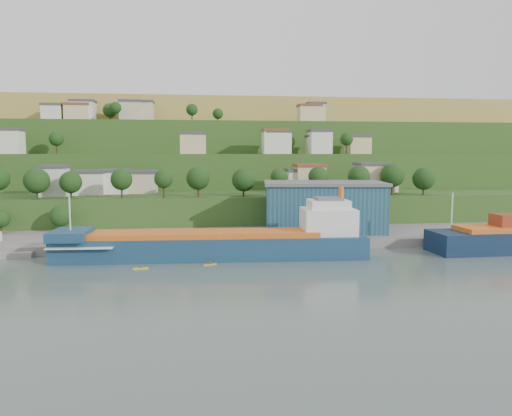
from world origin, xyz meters
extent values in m
plane|color=#43524F|center=(0.00, 0.00, 0.00)|extent=(500.00, 500.00, 0.00)
cube|color=slate|center=(20.00, 28.00, 0.00)|extent=(220.00, 26.00, 4.00)
cube|color=#284719|center=(0.00, 56.00, 0.00)|extent=(260.00, 32.00, 20.00)
cube|color=#284719|center=(0.00, 86.00, 0.00)|extent=(280.00, 32.00, 44.00)
cube|color=#284719|center=(0.00, 116.00, 0.00)|extent=(300.00, 32.00, 70.00)
cube|color=olive|center=(0.00, 190.00, 0.00)|extent=(360.00, 120.00, 96.00)
cube|color=silver|center=(-40.00, 51.97, 14.00)|extent=(7.09, 7.36, 8.00)
cube|color=#3F3F44|center=(-40.00, 51.97, 18.45)|extent=(7.69, 7.96, 0.90)
cube|color=silver|center=(-31.23, 56.57, 13.18)|extent=(8.87, 7.99, 6.37)
cube|color=#3F3F44|center=(-31.23, 56.57, 16.82)|extent=(9.47, 8.59, 0.90)
cube|color=silver|center=(-24.40, 59.87, 13.29)|extent=(8.34, 8.48, 6.58)
cube|color=#3F3F44|center=(-24.40, 59.87, 17.03)|extent=(8.94, 9.08, 0.90)
cube|color=#C2B292|center=(-16.83, 61.65, 13.04)|extent=(9.68, 8.64, 6.09)
cube|color=#3F3F44|center=(-16.83, 61.65, 16.54)|extent=(10.28, 9.24, 0.90)
cube|color=silver|center=(32.48, 57.66, 13.27)|extent=(8.54, 8.30, 6.53)
cube|color=#3F3F44|center=(32.48, 57.66, 16.98)|extent=(9.14, 8.90, 0.90)
cube|color=#D6BA8A|center=(35.16, 56.12, 14.02)|extent=(8.79, 7.70, 8.05)
cube|color=brown|center=(35.16, 56.12, 18.50)|extent=(9.39, 8.30, 0.90)
cube|color=#D6BA8A|center=(53.92, 51.82, 14.24)|extent=(9.56, 8.22, 8.49)
cube|color=#3F3F44|center=(53.92, 51.82, 18.94)|extent=(10.16, 8.82, 0.90)
cube|color=#C2B292|center=(55.64, 53.64, 13.36)|extent=(9.39, 8.38, 6.72)
cube|color=#3F3F44|center=(55.64, 53.64, 17.17)|extent=(9.99, 8.98, 0.90)
cube|color=silver|center=(59.45, 57.13, 13.71)|extent=(7.70, 7.36, 7.42)
cube|color=#3F3F44|center=(59.45, 57.13, 17.87)|extent=(8.30, 7.96, 0.90)
cube|color=#D6BA8A|center=(-66.25, 89.12, 25.48)|extent=(7.59, 8.61, 6.97)
cube|color=#3F3F44|center=(-66.25, 89.12, 29.42)|extent=(8.19, 9.21, 0.90)
cube|color=silver|center=(-62.40, 85.13, 25.92)|extent=(7.05, 7.33, 7.85)
cube|color=#3F3F44|center=(-62.40, 85.13, 30.30)|extent=(7.65, 7.93, 0.90)
cube|color=#D6BA8A|center=(-0.68, 80.32, 25.35)|extent=(8.77, 7.75, 6.70)
cube|color=#3F3F44|center=(-0.68, 80.32, 29.15)|extent=(9.37, 8.35, 0.90)
cube|color=silver|center=(29.14, 86.68, 26.09)|extent=(8.58, 7.49, 8.18)
cube|color=brown|center=(29.14, 86.68, 30.63)|extent=(9.18, 8.09, 0.90)
cube|color=silver|center=(30.30, 87.04, 25.85)|extent=(9.07, 7.98, 7.70)
cube|color=#3F3F44|center=(30.30, 87.04, 30.15)|extent=(9.67, 8.58, 0.90)
cube|color=silver|center=(45.61, 84.43, 25.99)|extent=(7.83, 7.17, 7.98)
cube|color=#3F3F44|center=(45.61, 84.43, 30.43)|extent=(8.43, 7.77, 0.90)
cube|color=#D6BA8A|center=(45.64, 88.56, 25.10)|extent=(7.32, 7.78, 6.20)
cube|color=#3F3F44|center=(45.64, 88.56, 28.65)|extent=(7.92, 8.38, 0.90)
cube|color=#D6BA8A|center=(61.60, 89.03, 25.13)|extent=(8.12, 8.59, 6.26)
cube|color=#3F3F44|center=(61.60, 89.03, 28.71)|extent=(8.72, 9.19, 0.90)
cube|color=silver|center=(-57.49, 120.84, 38.29)|extent=(7.94, 8.67, 6.58)
cube|color=#3F3F44|center=(-57.49, 120.84, 42.03)|extent=(8.54, 9.27, 0.90)
cube|color=#D6BA8A|center=(-47.72, 120.76, 38.41)|extent=(9.74, 8.93, 6.83)
cube|color=brown|center=(-47.72, 120.76, 42.28)|extent=(10.34, 9.53, 0.90)
cube|color=silver|center=(-45.78, 121.75, 39.16)|extent=(9.26, 8.75, 8.31)
cube|color=#3F3F44|center=(-45.78, 121.75, 43.76)|extent=(9.86, 9.35, 0.90)
cube|color=#C2B292|center=(-25.84, 117.90, 39.05)|extent=(9.01, 8.23, 8.10)
cube|color=#3F3F44|center=(-25.84, 117.90, 43.55)|extent=(9.61, 8.83, 0.90)
cube|color=#C2B292|center=(-20.89, 120.85, 39.13)|extent=(7.74, 8.63, 8.26)
cube|color=#3F3F44|center=(-20.89, 120.85, 43.71)|extent=(8.34, 9.23, 0.90)
cube|color=#D6BA8A|center=(48.00, 112.32, 38.38)|extent=(8.99, 7.56, 6.75)
cube|color=brown|center=(48.00, 112.32, 42.20)|extent=(9.59, 8.16, 0.90)
cube|color=#C2B292|center=(50.95, 113.43, 38.86)|extent=(7.20, 7.53, 7.72)
cube|color=#3F3F44|center=(50.95, 113.43, 43.17)|extent=(7.80, 8.13, 0.90)
cylinder|color=#382619|center=(-42.34, 43.68, 11.50)|extent=(0.50, 0.50, 3.00)
sphere|color=black|center=(-42.34, 43.68, 14.86)|extent=(6.78, 6.78, 6.78)
cylinder|color=#382619|center=(-33.75, 44.44, 11.36)|extent=(0.50, 0.50, 2.73)
sphere|color=black|center=(-33.75, 44.44, 14.38)|extent=(5.99, 5.99, 5.99)
cylinder|color=#382619|center=(-20.24, 44.04, 11.73)|extent=(0.50, 0.50, 3.46)
sphere|color=black|center=(-20.24, 44.04, 15.09)|extent=(5.93, 5.93, 5.93)
cylinder|color=#382619|center=(-8.80, 42.19, 11.92)|extent=(0.50, 0.50, 3.84)
sphere|color=black|center=(-8.80, 42.19, 15.24)|extent=(5.09, 5.09, 5.09)
cylinder|color=#382619|center=(0.62, 44.63, 11.72)|extent=(0.50, 0.50, 3.44)
sphere|color=black|center=(0.62, 44.63, 15.25)|extent=(6.56, 6.56, 6.56)
cylinder|color=#382619|center=(13.50, 45.52, 11.41)|extent=(0.50, 0.50, 2.82)
sphere|color=black|center=(13.50, 45.52, 14.64)|extent=(6.62, 6.62, 6.62)
cylinder|color=#382619|center=(23.79, 45.34, 12.00)|extent=(0.50, 0.50, 4.01)
sphere|color=black|center=(23.79, 45.34, 15.39)|extent=(5.01, 5.01, 5.01)
cylinder|color=#382619|center=(34.73, 43.10, 12.00)|extent=(0.50, 0.50, 4.01)
sphere|color=black|center=(34.73, 43.10, 15.58)|extent=(5.73, 5.73, 5.73)
cylinder|color=#382619|center=(46.58, 42.61, 11.88)|extent=(0.50, 0.50, 3.77)
sphere|color=black|center=(46.58, 42.61, 15.51)|extent=(6.34, 6.34, 6.34)
cylinder|color=#382619|center=(57.70, 45.26, 11.88)|extent=(0.50, 0.50, 3.76)
sphere|color=black|center=(57.70, 45.26, 15.70)|extent=(7.06, 7.06, 7.06)
cylinder|color=#382619|center=(66.62, 43.42, 11.48)|extent=(0.50, 0.50, 2.97)
sphere|color=black|center=(66.62, 43.42, 14.78)|extent=(6.57, 6.57, 6.57)
cylinder|color=#382619|center=(47.83, 86.32, 23.69)|extent=(0.50, 0.50, 3.39)
sphere|color=black|center=(47.83, 86.32, 26.98)|extent=(5.77, 5.77, 5.77)
cylinder|color=#382619|center=(-35.20, 123.10, 36.78)|extent=(0.50, 0.50, 3.56)
sphere|color=black|center=(-35.20, 123.10, 40.21)|extent=(6.00, 6.00, 6.00)
cylinder|color=#382619|center=(-0.92, 109.41, 36.70)|extent=(0.50, 0.50, 3.41)
sphere|color=black|center=(-0.92, 109.41, 39.71)|extent=(4.72, 4.72, 4.72)
cylinder|color=#382619|center=(-49.48, 92.36, 23.98)|extent=(0.50, 0.50, 3.96)
sphere|color=black|center=(-49.48, 92.36, 27.35)|extent=(5.05, 5.05, 5.05)
cylinder|color=#382619|center=(54.65, 80.79, 24.01)|extent=(0.50, 0.50, 4.03)
sphere|color=black|center=(54.65, 80.79, 27.32)|extent=(4.70, 4.70, 4.70)
cylinder|color=#382619|center=(10.04, 120.52, 36.40)|extent=(0.50, 0.50, 2.81)
sphere|color=black|center=(10.04, 120.52, 39.06)|extent=(4.55, 4.55, 4.55)
cylinder|color=#382619|center=(33.81, 88.36, 23.41)|extent=(0.50, 0.50, 2.82)
sphere|color=black|center=(33.81, 88.36, 26.58)|extent=(6.37, 6.37, 6.37)
cylinder|color=#382619|center=(-30.85, 109.21, 36.94)|extent=(0.50, 0.50, 3.89)
sphere|color=black|center=(-30.85, 109.21, 40.15)|extent=(4.57, 4.57, 4.57)
cube|color=#14334D|center=(3.14, 8.82, 1.40)|extent=(65.73, 13.39, 6.53)
cube|color=#CF5E1B|center=(1.28, 8.82, 5.22)|extent=(48.86, 10.72, 1.12)
cube|color=#14334D|center=(-25.78, 8.82, 5.60)|extent=(7.95, 10.61, 1.87)
cube|color=silver|center=(28.33, 8.82, 7.46)|extent=(11.63, 9.86, 5.60)
cube|color=silver|center=(28.33, 8.82, 11.20)|extent=(8.75, 7.86, 1.87)
cube|color=#595B5E|center=(28.33, 8.82, 12.41)|extent=(5.86, 5.86, 0.56)
cylinder|color=#CF5E1B|center=(31.13, 8.82, 13.53)|extent=(1.17, 1.17, 2.80)
cylinder|color=silver|center=(-25.78, 8.82, 10.26)|extent=(0.35, 0.35, 7.46)
cube|color=silver|center=(-22.98, 8.82, 3.55)|extent=(13.55, 11.16, 0.23)
cylinder|color=silver|center=(56.41, 8.00, 9.85)|extent=(0.34, 0.34, 7.26)
cube|color=#1C4354|center=(33.19, 31.00, 8.00)|extent=(32.09, 21.75, 12.00)
cube|color=#595B5E|center=(33.19, 31.00, 14.40)|extent=(33.21, 22.87, 0.80)
cube|color=silver|center=(-41.68, 16.75, 1.57)|extent=(3.82, 1.89, 0.73)
cube|color=orange|center=(2.40, 2.13, 0.11)|extent=(2.82, 1.62, 0.21)
sphere|color=#3F3F44|center=(2.40, 2.13, 0.47)|extent=(0.50, 0.50, 0.50)
cube|color=gold|center=(-10.97, 0.22, 0.11)|extent=(3.01, 0.80, 0.22)
sphere|color=#3F3F44|center=(-10.97, 0.22, 0.48)|extent=(0.52, 0.52, 0.52)
camera|label=1|loc=(-0.62, -95.95, 22.10)|focal=35.00mm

